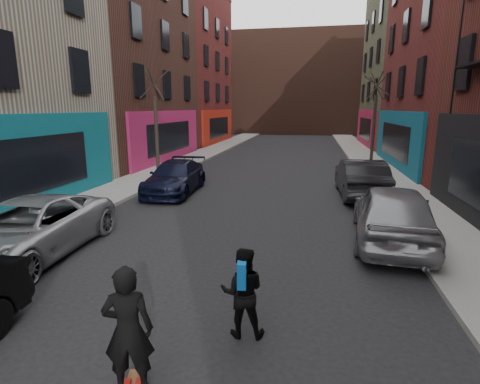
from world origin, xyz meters
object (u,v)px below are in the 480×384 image
at_px(parked_right_far, 392,213).
at_px(parked_left_far, 27,229).
at_px(tree_left_far, 156,114).
at_px(skateboarder, 128,330).
at_px(parked_left_end, 175,177).
at_px(pedestrian, 243,292).
at_px(tree_right_far, 375,110).
at_px(parked_right_end, 361,178).

bearing_deg(parked_right_far, parked_left_far, 22.67).
bearing_deg(tree_left_far, skateboarder, -68.20).
xyz_separation_m(parked_left_end, pedestrian, (4.89, -9.96, 0.08)).
height_order(tree_left_far, tree_right_far, tree_right_far).
relative_size(parked_left_far, parked_left_end, 1.09).
relative_size(tree_left_far, parked_left_far, 1.24).
distance_m(parked_left_far, parked_left_end, 7.77).
distance_m(parked_left_end, pedestrian, 11.09).
height_order(tree_right_far, skateboarder, tree_right_far).
xyz_separation_m(parked_left_end, parked_right_end, (7.98, 0.80, 0.10)).
distance_m(tree_left_far, parked_left_far, 12.39).
xyz_separation_m(tree_left_far, pedestrian, (7.52, -14.25, -2.61)).
bearing_deg(skateboarder, parked_left_end, -88.26).
height_order(tree_right_far, pedestrian, tree_right_far).
distance_m(parked_left_end, parked_right_end, 8.02).
height_order(tree_right_far, parked_left_end, tree_right_far).
distance_m(parked_left_end, parked_right_far, 9.50).
bearing_deg(pedestrian, tree_left_far, -69.26).
relative_size(parked_right_far, pedestrian, 3.25).
bearing_deg(parked_right_far, tree_right_far, -90.62).
height_order(tree_left_far, parked_right_end, tree_left_far).
bearing_deg(skateboarder, parked_right_end, -125.00).
distance_m(tree_left_far, pedestrian, 16.32).
relative_size(tree_left_far, parked_right_end, 1.34).
bearing_deg(tree_right_far, parked_right_end, -100.69).
bearing_deg(parked_right_far, tree_left_far, -34.81).
bearing_deg(pedestrian, parked_right_end, -113.11).
height_order(tree_right_far, parked_left_far, tree_right_far).
relative_size(tree_left_far, skateboarder, 3.75).
relative_size(parked_right_far, parked_right_end, 1.02).
bearing_deg(tree_left_far, parked_right_far, -40.23).
relative_size(tree_left_far, pedestrian, 4.28).
bearing_deg(tree_left_far, parked_left_end, -58.49).
bearing_deg(parked_right_far, parked_left_end, -25.25).
height_order(parked_left_far, pedestrian, pedestrian).
distance_m(tree_left_far, parked_right_end, 11.46).
bearing_deg(parked_left_end, skateboarder, -75.03).
xyz_separation_m(tree_right_far, parked_right_far, (-1.60, -15.14, -2.69)).
bearing_deg(pedestrian, parked_left_far, -27.94).
distance_m(skateboarder, pedestrian, 2.02).
distance_m(parked_left_far, pedestrian, 6.33).
relative_size(tree_left_far, parked_left_end, 1.36).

